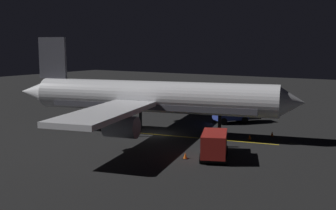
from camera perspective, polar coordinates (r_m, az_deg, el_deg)
ground_plane at (r=47.58m, az=-2.04°, el=-4.11°), size 180.00×180.00×0.20m
apron_guide_stripe at (r=46.07m, az=2.57°, el=-4.39°), size 3.94×19.50×0.01m
airliner at (r=47.07m, az=-2.74°, el=0.94°), size 32.42×33.64×10.97m
baggage_truck at (r=37.78m, az=6.40°, el=-5.31°), size 6.49×4.29×2.41m
catering_truck at (r=54.92m, az=9.09°, el=-1.02°), size 6.03×5.43×2.64m
ground_crew_worker at (r=41.74m, az=6.94°, el=-4.53°), size 0.40×0.40×1.74m
traffic_cone_near_left at (r=45.58m, az=11.11°, el=-4.36°), size 0.50×0.50×0.55m
traffic_cone_near_right at (r=37.42m, az=2.38°, el=-6.97°), size 0.50×0.50×0.55m
traffic_cone_under_wing at (r=47.81m, az=14.05°, el=-3.87°), size 0.50×0.50×0.55m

